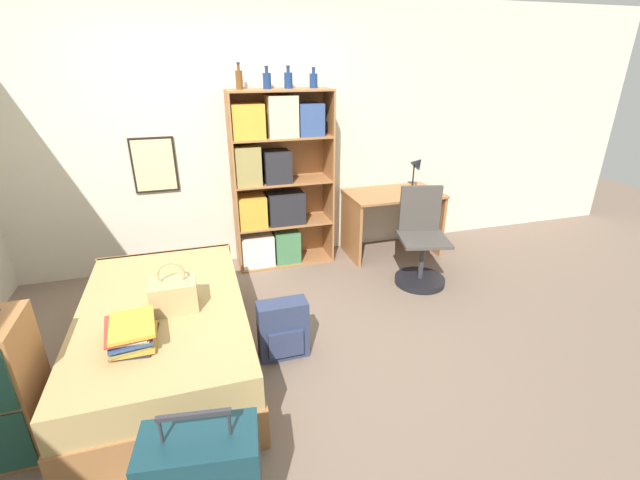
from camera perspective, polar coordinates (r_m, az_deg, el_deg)
name	(u,v)px	position (r m, az deg, el deg)	size (l,w,h in m)	color
ground_plane	(255,349)	(3.38, -8.64, -14.11)	(14.00, 14.00, 0.00)	#756051
wall_back	(220,139)	(4.44, -13.14, 12.96)	(10.00, 0.09, 2.60)	beige
bed	(167,334)	(3.26, -19.78, -11.71)	(1.10, 1.85, 0.49)	#A36B3D
handbag	(174,294)	(2.99, -18.91, -6.84)	(0.29, 0.22, 0.34)	tan
book_stack_on_bed	(131,333)	(2.75, -23.87, -11.25)	(0.30, 0.38, 0.14)	#232328
bookcase	(273,182)	(4.36, -6.23, 7.75)	(1.00, 0.36, 1.77)	#A36B3D
bottle_green	(239,79)	(4.21, -10.74, 20.34)	(0.06, 0.06, 0.23)	brown
bottle_brown	(267,80)	(4.25, -7.09, 20.40)	(0.08, 0.08, 0.20)	navy
bottle_clear	(288,80)	(4.29, -4.25, 20.54)	(0.08, 0.08, 0.20)	navy
bottle_blue	(314,80)	(4.36, -0.87, 20.55)	(0.08, 0.08, 0.19)	navy
desk	(392,212)	(4.77, 9.63, 3.68)	(1.00, 0.61, 0.70)	#A36B3D
desk_lamp	(417,168)	(4.80, 12.80, 9.37)	(0.20, 0.15, 0.38)	black
desk_chair	(421,253)	(4.24, 13.27, -1.72)	(0.53, 0.53, 0.93)	black
backpack	(283,330)	(3.17, -4.94, -11.86)	(0.36, 0.19, 0.44)	#2D3856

